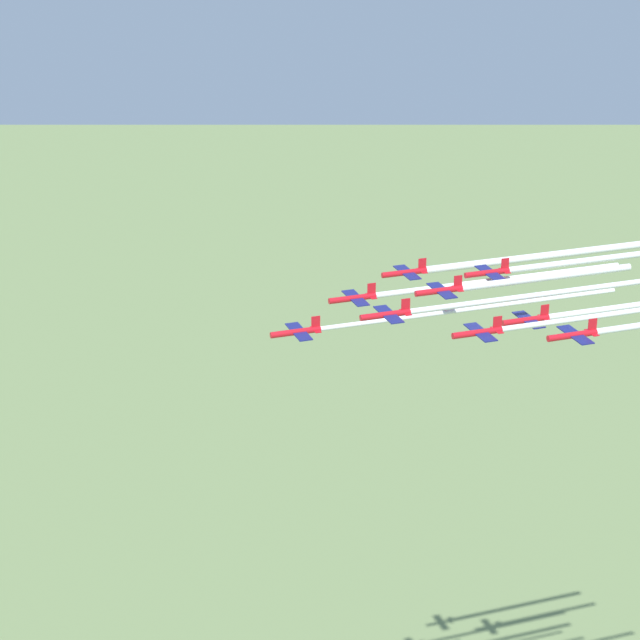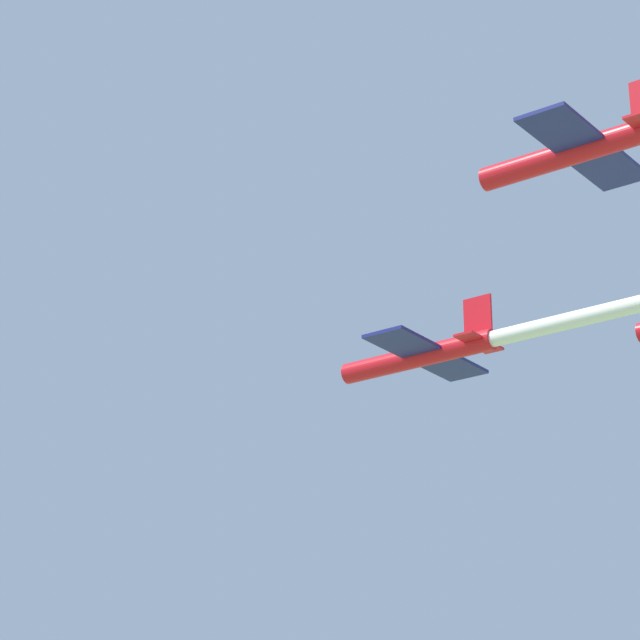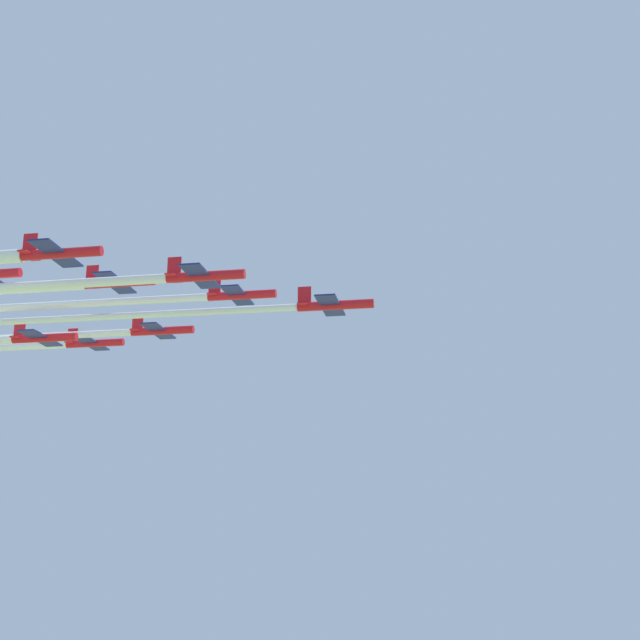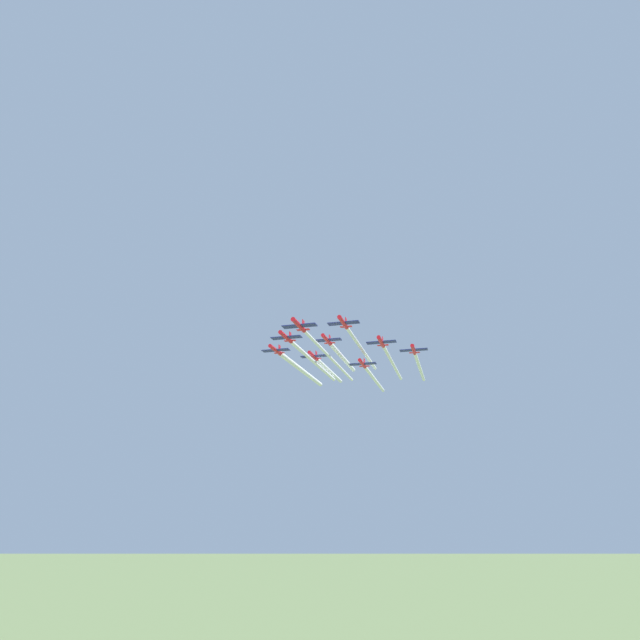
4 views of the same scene
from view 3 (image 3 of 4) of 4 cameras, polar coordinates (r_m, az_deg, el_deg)
name	(u,v)px [view 3 (image 3 of 4)]	position (r m, az deg, el deg)	size (l,w,h in m)	color
jet_0	(332,305)	(97.71, 0.80, 0.97)	(8.45, 8.20, 2.84)	red
jet_1	(239,295)	(108.40, -5.19, 1.60)	(8.45, 8.20, 2.84)	red
jet_2	(202,276)	(94.09, -7.53, 2.82)	(8.45, 8.20, 2.84)	red
jet_3	(160,331)	(118.36, -10.21, -0.67)	(8.45, 8.20, 2.84)	red
jet_4	(117,282)	(105.65, -12.86, 2.36)	(8.45, 8.20, 2.84)	red
jet_5	(58,253)	(92.35, -16.40, 4.13)	(8.45, 8.20, 2.84)	red
jet_6	(93,343)	(129.85, -14.33, -1.44)	(8.45, 8.20, 2.84)	red
jet_7	(42,338)	(116.17, -17.36, -1.10)	(8.45, 8.20, 2.84)	red
smoke_trail_0	(65,319)	(106.94, -16.03, 0.07)	(52.83, 16.55, 0.78)	white
smoke_trail_1	(35,306)	(117.88, -17.78, 0.85)	(43.75, 13.96, 0.93)	white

